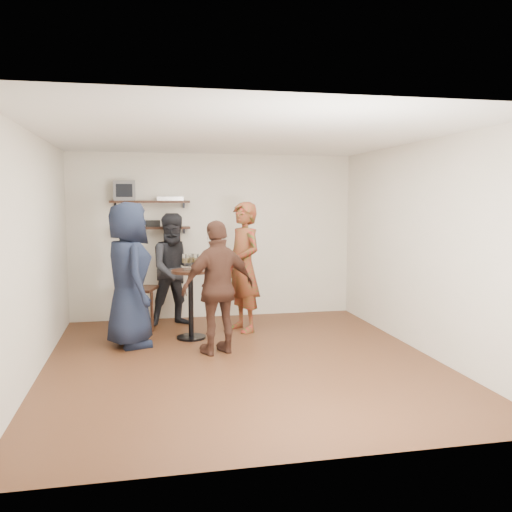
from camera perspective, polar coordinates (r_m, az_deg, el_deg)
The scene contains 18 objects.
room at distance 6.21m, azimuth -1.46°, elevation 0.56°, with size 4.58×5.08×2.68m.
shelf_upper at distance 8.45m, azimuth -11.11°, elevation 5.63°, with size 1.20×0.25×0.04m, color black.
shelf_lower at distance 8.47m, azimuth -11.05°, elevation 2.92°, with size 1.20×0.25×0.04m, color black.
crt_monitor at distance 8.46m, azimuth -13.67°, elevation 6.71°, with size 0.32×0.30×0.30m, color #59595B.
dvd_deck at distance 8.46m, azimuth -9.06°, elevation 5.99°, with size 0.40×0.24×0.06m, color silver.
radio at distance 8.46m, azimuth -10.80°, elevation 3.38°, with size 0.22×0.10×0.10m, color black.
power_strip at distance 8.52m, azimuth -13.72°, elevation 3.10°, with size 0.30×0.05×0.03m, color black.
side_table at distance 8.08m, azimuth -12.39°, elevation -3.95°, with size 0.64×0.64×0.61m.
vase_lilies at distance 8.02m, azimuth -12.47°, elevation -1.15°, with size 0.19×0.19×0.94m.
drinks_table at distance 7.39m, azimuth -6.88°, elevation -4.06°, with size 0.51×0.51×0.94m.
wine_glass_fl at distance 7.29m, azimuth -7.49°, elevation -0.36°, with size 0.07×0.07×0.22m.
wine_glass_fr at distance 7.29m, azimuth -6.30°, elevation -0.34°, with size 0.07×0.07×0.22m.
wine_glass_bl at distance 7.37m, azimuth -7.05°, elevation -0.40°, with size 0.06×0.06×0.19m.
wine_glass_br at distance 7.33m, azimuth -6.85°, elevation -0.30°, with size 0.07×0.07×0.22m.
person_plaid at distance 7.73m, azimuth -1.31°, elevation -1.15°, with size 0.68×0.44×1.85m, color #B3141E.
person_dark at distance 8.15m, azimuth -8.46°, elevation -1.44°, with size 0.82×0.64×1.68m, color black.
person_navy at distance 7.10m, azimuth -13.25°, elevation -1.93°, with size 0.91×0.59×1.86m, color black.
person_brown at distance 6.61m, azimuth -3.96°, elevation -3.33°, with size 0.96×0.40×1.64m, color #42251C.
Camera 1 is at (-1.10, -6.08, 1.89)m, focal length 38.00 mm.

